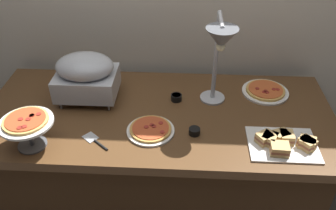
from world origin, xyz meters
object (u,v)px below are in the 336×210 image
at_px(heat_lamp, 220,46).
at_px(pizza_plate_raised_stand, 27,124).
at_px(chafing_dish, 86,75).
at_px(sauce_cup_far, 194,131).
at_px(pizza_plate_center, 151,130).
at_px(serving_spatula, 95,141).
at_px(sandwich_platter, 284,142).
at_px(sauce_cup_near, 176,97).
at_px(pizza_plate_front, 265,91).

height_order(heat_lamp, pizza_plate_raised_stand, heat_lamp).
bearing_deg(chafing_dish, sauce_cup_far, -25.28).
height_order(pizza_plate_center, serving_spatula, pizza_plate_center).
bearing_deg(sandwich_platter, pizza_plate_raised_stand, -177.14).
relative_size(heat_lamp, sauce_cup_near, 8.49).
distance_m(pizza_plate_center, sandwich_platter, 0.65).
distance_m(chafing_dish, sauce_cup_far, 0.68).
bearing_deg(pizza_plate_center, sauce_cup_far, -1.19).
bearing_deg(chafing_dish, sauce_cup_near, 0.96).
distance_m(heat_lamp, pizza_plate_center, 0.53).
height_order(pizza_plate_center, sauce_cup_far, sauce_cup_far).
height_order(pizza_plate_front, sandwich_platter, sandwich_platter).
distance_m(pizza_plate_center, sauce_cup_near, 0.31).
xyz_separation_m(heat_lamp, serving_spatula, (-0.59, -0.25, -0.40)).
relative_size(pizza_plate_front, sauce_cup_far, 4.71).
height_order(sauce_cup_near, serving_spatula, sauce_cup_near).
distance_m(sandwich_platter, sauce_cup_near, 0.64).
bearing_deg(pizza_plate_raised_stand, sauce_cup_far, 9.33).
bearing_deg(pizza_plate_center, pizza_plate_front, 31.53).
distance_m(chafing_dish, serving_spatula, 0.41).
relative_size(pizza_plate_front, sauce_cup_near, 4.35).
distance_m(sauce_cup_near, serving_spatula, 0.54).
bearing_deg(heat_lamp, pizza_plate_front, 36.83).
xyz_separation_m(sauce_cup_far, serving_spatula, (-0.48, -0.08, -0.02)).
xyz_separation_m(pizza_plate_front, sauce_cup_near, (-0.52, -0.10, 0.01)).
relative_size(heat_lamp, pizza_plate_raised_stand, 2.11).
relative_size(pizza_plate_center, serving_spatula, 1.61).
bearing_deg(pizza_plate_center, pizza_plate_raised_stand, -166.65).
bearing_deg(sandwich_platter, pizza_plate_center, 173.61).
bearing_deg(serving_spatula, chafing_dish, 107.48).
height_order(chafing_dish, pizza_plate_center, chafing_dish).
bearing_deg(sauce_cup_near, heat_lamp, -32.44).
distance_m(pizza_plate_front, sandwich_platter, 0.46).
distance_m(pizza_plate_front, sauce_cup_near, 0.53).
relative_size(chafing_dish, serving_spatula, 2.20).
height_order(chafing_dish, pizza_plate_front, chafing_dish).
relative_size(pizza_plate_raised_stand, sandwich_platter, 0.76).
xyz_separation_m(pizza_plate_raised_stand, sauce_cup_near, (0.68, 0.42, -0.11)).
xyz_separation_m(chafing_dish, pizza_plate_raised_stand, (-0.18, -0.41, -0.03)).
bearing_deg(serving_spatula, heat_lamp, 22.70).
bearing_deg(heat_lamp, pizza_plate_raised_stand, -161.87).
bearing_deg(sandwich_platter, pizza_plate_front, 91.32).
xyz_separation_m(pizza_plate_center, sandwich_platter, (0.65, -0.07, 0.01)).
height_order(sauce_cup_far, serving_spatula, sauce_cup_far).
height_order(pizza_plate_front, sauce_cup_near, sauce_cup_near).
height_order(pizza_plate_raised_stand, serving_spatula, pizza_plate_raised_stand).
bearing_deg(sandwich_platter, heat_lamp, 144.63).
xyz_separation_m(chafing_dish, pizza_plate_center, (0.38, -0.28, -0.14)).
height_order(pizza_plate_front, pizza_plate_center, same).
distance_m(pizza_plate_raised_stand, sauce_cup_far, 0.80).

